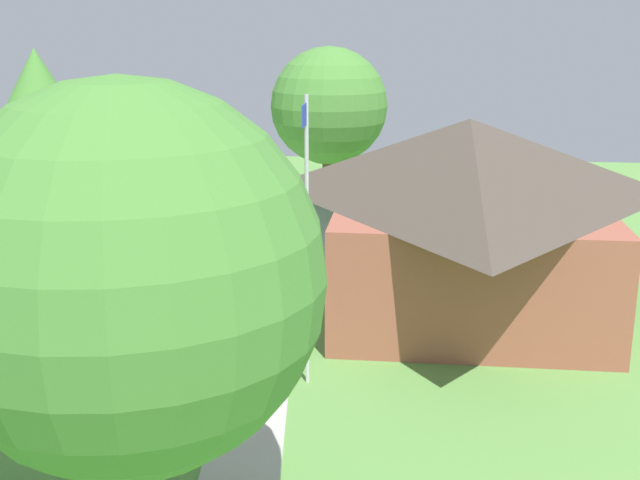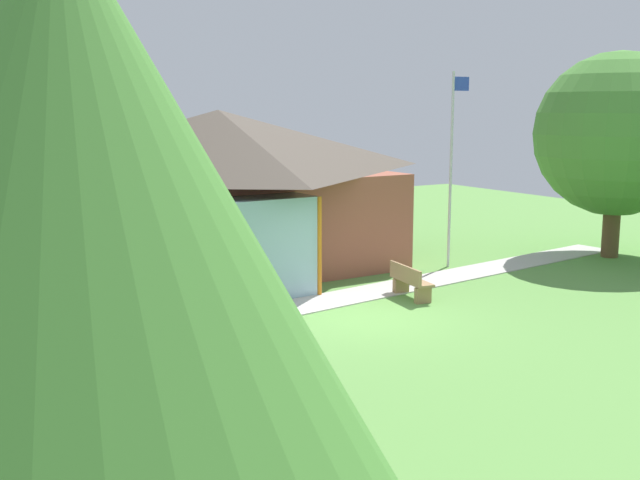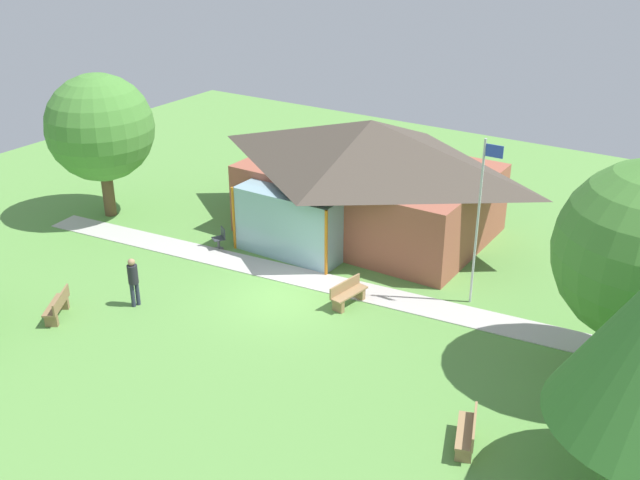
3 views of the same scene
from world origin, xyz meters
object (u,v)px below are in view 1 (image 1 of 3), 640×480
object	(u,v)px
bench_front_left	(108,222)
tree_lawn_corner	(39,108)
pavilion	(460,205)
flagpole	(307,231)
bench_rear_near_path	(227,302)
tree_east_hedge	(129,278)
patio_chair_west	(306,235)
tree_west_hedge	(329,106)
visitor_strolling_lawn	(148,216)

from	to	relation	value
bench_front_left	tree_lawn_corner	bearing A→B (deg)	106.71
pavilion	flagpole	world-z (taller)	flagpole
flagpole	bench_rear_near_path	distance (m)	5.01
bench_front_left	tree_east_hedge	bearing A→B (deg)	-100.64
tree_lawn_corner	patio_chair_west	bearing A→B (deg)	68.78
pavilion	patio_chair_west	bearing A→B (deg)	-130.52
patio_chair_west	tree_west_hedge	size ratio (longest dim) A/B	0.14
tree_east_hedge	pavilion	bearing A→B (deg)	156.93
bench_rear_near_path	tree_east_hedge	bearing A→B (deg)	104.29
flagpole	visitor_strolling_lawn	distance (m)	11.49
tree_lawn_corner	bench_rear_near_path	bearing A→B (deg)	41.79
tree_west_hedge	tree_east_hedge	bearing A→B (deg)	-0.89
bench_front_left	tree_lawn_corner	size ratio (longest dim) A/B	0.25
tree_west_hedge	patio_chair_west	bearing A→B (deg)	-0.79
flagpole	pavilion	bearing A→B (deg)	151.51
pavilion	tree_east_hedge	size ratio (longest dim) A/B	1.61
patio_chair_west	visitor_strolling_lawn	world-z (taller)	visitor_strolling_lawn
pavilion	bench_rear_near_path	xyz separation A→B (m)	(2.54, -5.64, -2.01)
bench_front_left	tree_lawn_corner	distance (m)	5.81
visitor_strolling_lawn	tree_west_hedge	bearing A→B (deg)	67.39
visitor_strolling_lawn	tree_east_hedge	bearing A→B (deg)	-57.68
bench_front_left	flagpole	bearing A→B (deg)	-85.82
visitor_strolling_lawn	tree_west_hedge	world-z (taller)	tree_west_hedge
tree_east_hedge	patio_chair_west	bearing A→B (deg)	179.07
visitor_strolling_lawn	tree_west_hedge	xyz separation A→B (m)	(-6.71, 5.07, 2.84)
patio_chair_west	flagpole	bearing A→B (deg)	-139.88
flagpole	tree_east_hedge	world-z (taller)	tree_east_hedge
bench_front_left	bench_rear_near_path	distance (m)	9.48
tree_west_hedge	flagpole	bearing A→B (deg)	4.45
flagpole	tree_west_hedge	bearing A→B (deg)	-175.55
visitor_strolling_lawn	tree_lawn_corner	world-z (taller)	tree_lawn_corner
flagpole	tree_lawn_corner	distance (m)	18.25
flagpole	bench_front_left	distance (m)	13.93
bench_rear_near_path	visitor_strolling_lawn	distance (m)	7.14
patio_chair_west	tree_lawn_corner	distance (m)	11.74
pavilion	tree_east_hedge	bearing A→B (deg)	-23.07
tree_east_hedge	visitor_strolling_lawn	bearing A→B (deg)	-162.15
bench_rear_near_path	bench_front_left	bearing A→B (deg)	-43.12
bench_front_left	patio_chair_west	world-z (taller)	patio_chair_west
flagpole	bench_front_left	size ratio (longest dim) A/B	3.83
visitor_strolling_lawn	tree_east_hedge	xyz separation A→B (m)	(14.70, 4.74, 2.85)
flagpole	patio_chair_west	world-z (taller)	flagpole
bench_rear_near_path	tree_lawn_corner	xyz separation A→B (m)	(-10.50, -9.38, 3.47)
bench_rear_near_path	patio_chair_west	distance (m)	6.53
bench_rear_near_path	tree_east_hedge	size ratio (longest dim) A/B	0.24
flagpole	patio_chair_west	size ratio (longest dim) A/B	6.67
pavilion	tree_west_hedge	distance (m)	11.15
patio_chair_west	visitor_strolling_lawn	size ratio (longest dim) A/B	0.49
tree_lawn_corner	tree_west_hedge	xyz separation A→B (m)	(-2.14, 10.54, -0.02)
pavilion	flagpole	bearing A→B (deg)	-28.49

